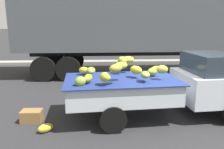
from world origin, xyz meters
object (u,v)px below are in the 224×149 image
(pickup_truck, at_px, (194,83))
(fallen_banana_bunch_near_tailgate, at_px, (45,128))
(produce_crate, at_px, (32,116))
(semi_trailer, at_px, (143,22))

(pickup_truck, relative_size, fallen_banana_bunch_near_tailgate, 14.21)
(produce_crate, bearing_deg, pickup_truck, 3.62)
(semi_trailer, bearing_deg, fallen_banana_bunch_near_tailgate, -119.90)
(semi_trailer, bearing_deg, pickup_truck, -85.73)
(fallen_banana_bunch_near_tailgate, xyz_separation_m, produce_crate, (-0.49, 0.61, 0.05))
(pickup_truck, xyz_separation_m, produce_crate, (-4.34, -0.27, -0.74))
(fallen_banana_bunch_near_tailgate, bearing_deg, produce_crate, 128.43)
(fallen_banana_bunch_near_tailgate, relative_size, produce_crate, 0.71)
(pickup_truck, height_order, produce_crate, pickup_truck)
(fallen_banana_bunch_near_tailgate, bearing_deg, pickup_truck, 12.98)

